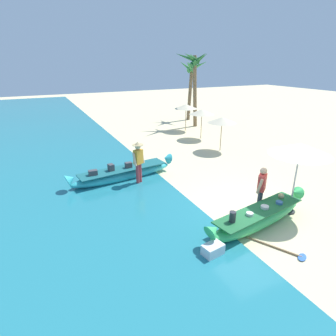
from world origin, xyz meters
TOP-DOWN VIEW (x-y plane):
  - ground_plane at (0.00, 0.00)m, footprint 80.00×80.00m
  - boat_green_foreground at (-0.53, -0.84)m, footprint 4.31×1.36m
  - boat_cyan_midground at (-3.17, 4.46)m, footprint 4.87×1.38m
  - person_vendor_hatted at (-2.72, 3.72)m, footprint 0.58×0.45m
  - person_tourist_customer at (0.09, -0.19)m, footprint 0.56×0.48m
  - patio_umbrella_large at (1.05, -0.65)m, footprint 1.91×1.91m
  - parasol_row_0 at (3.10, 6.11)m, footprint 1.60×1.60m
  - parasol_row_1 at (3.52, 8.82)m, footprint 1.60×1.60m
  - parasol_row_2 at (3.72, 11.22)m, footprint 1.60×1.60m
  - palm_tree_tall_inland at (4.85, 12.17)m, footprint 2.59×2.23m
  - palm_tree_leaning_seaward at (6.17, 14.62)m, footprint 2.73×2.77m
  - cooler_box at (-2.63, -1.43)m, footprint 0.59×0.43m
  - paddle at (-0.77, -2.08)m, footprint 0.92×1.51m

SIDE VIEW (x-z plane):
  - ground_plane at x=0.00m, z-range 0.00..0.00m
  - paddle at x=-0.77m, z-range 0.00..0.06m
  - cooler_box at x=-2.63m, z-range 0.00..0.38m
  - boat_cyan_midground at x=-3.17m, z-range -0.12..0.72m
  - boat_green_foreground at x=-0.53m, z-range -0.13..0.77m
  - person_tourist_customer at x=0.09m, z-range 0.10..1.73m
  - person_vendor_hatted at x=-2.72m, z-range 0.15..1.99m
  - parasol_row_0 at x=3.10m, z-range 0.79..2.70m
  - parasol_row_1 at x=3.52m, z-range 0.79..2.70m
  - parasol_row_2 at x=3.72m, z-range 0.79..2.70m
  - patio_umbrella_large at x=1.05m, z-range 1.01..3.43m
  - palm_tree_leaning_seaward at x=6.17m, z-range 1.42..6.33m
  - palm_tree_tall_inland at x=4.85m, z-range 1.58..7.05m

